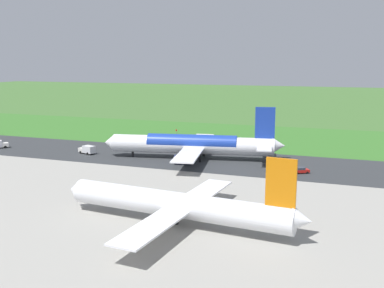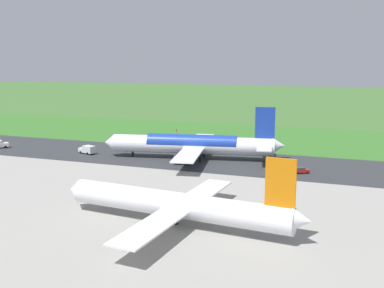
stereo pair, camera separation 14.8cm
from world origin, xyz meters
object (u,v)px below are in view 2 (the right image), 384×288
at_px(service_car_followme, 301,170).
at_px(no_stopping_sign, 176,132).
at_px(service_truck_baggage, 88,150).
at_px(airliner_main, 193,145).
at_px(traffic_cone_orange, 161,135).
at_px(airliner_parked_mid, 178,204).

height_order(service_car_followme, no_stopping_sign, no_stopping_sign).
bearing_deg(service_truck_baggage, no_stopping_sign, -110.29).
height_order(airliner_main, no_stopping_sign, airliner_main).
relative_size(service_car_followme, traffic_cone_orange, 8.27).
xyz_separation_m(airliner_parked_mid, service_car_followme, (-16.68, -44.77, -2.92)).
xyz_separation_m(airliner_parked_mid, traffic_cone_orange, (40.34, -85.98, -3.49)).
distance_m(airliner_main, no_stopping_sign, 39.80).
bearing_deg(traffic_cone_orange, no_stopping_sign, -173.06).
distance_m(airliner_main, service_truck_baggage, 33.93).
height_order(airliner_parked_mid, service_car_followme, airliner_parked_mid).
relative_size(service_truck_baggage, no_stopping_sign, 2.19).
bearing_deg(traffic_cone_orange, airliner_main, 126.34).
height_order(no_stopping_sign, traffic_cone_orange, no_stopping_sign).
bearing_deg(service_truck_baggage, airliner_parked_mid, 135.71).
bearing_deg(service_truck_baggage, airliner_main, -172.70).
bearing_deg(airliner_parked_mid, traffic_cone_orange, -64.86).
height_order(service_truck_baggage, no_stopping_sign, no_stopping_sign).
xyz_separation_m(airliner_main, service_truck_baggage, (33.53, 4.29, -2.95)).
distance_m(service_truck_baggage, no_stopping_sign, 41.73).
xyz_separation_m(airliner_main, no_stopping_sign, (19.05, -34.85, -2.68)).
height_order(service_car_followme, traffic_cone_orange, service_car_followme).
bearing_deg(airliner_parked_mid, airliner_main, -73.62).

